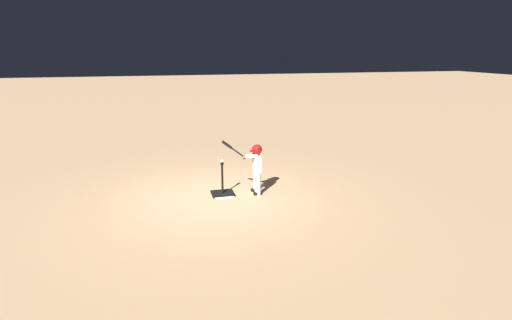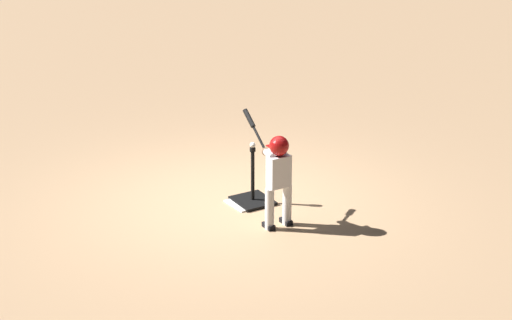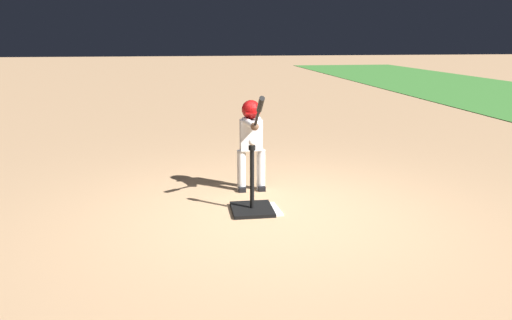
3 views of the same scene
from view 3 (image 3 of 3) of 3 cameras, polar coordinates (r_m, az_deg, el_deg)
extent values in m
plane|color=tan|center=(5.58, 2.35, -6.39)|extent=(90.00, 90.00, 0.00)
cube|color=white|center=(5.72, 0.47, -5.74)|extent=(0.47, 0.47, 0.02)
cube|color=black|center=(5.72, -0.45, -5.66)|extent=(0.52, 0.46, 0.04)
cylinder|color=black|center=(5.61, -0.45, -2.22)|extent=(0.05, 0.05, 0.67)
cylinder|color=black|center=(5.52, -0.46, 1.40)|extent=(0.08, 0.08, 0.05)
cylinder|color=silver|center=(6.43, 0.56, -1.12)|extent=(0.11, 0.11, 0.53)
cube|color=black|center=(6.48, 0.59, -3.17)|extent=(0.18, 0.09, 0.06)
cylinder|color=silver|center=(6.39, -1.68, -1.21)|extent=(0.11, 0.11, 0.53)
cube|color=black|center=(6.44, -1.64, -3.28)|extent=(0.18, 0.09, 0.06)
cube|color=silver|center=(6.31, -0.56, 2.88)|extent=(0.15, 0.28, 0.39)
sphere|color=brown|center=(6.25, -0.57, 5.68)|extent=(0.20, 0.20, 0.20)
sphere|color=maroon|center=(6.25, -0.57, 5.80)|extent=(0.24, 0.24, 0.24)
cube|color=maroon|center=(6.16, -0.43, 5.39)|extent=(0.12, 0.18, 0.01)
cylinder|color=silver|center=(6.14, 0.05, 4.27)|extent=(0.33, 0.17, 0.11)
cylinder|color=silver|center=(6.12, -0.77, 4.24)|extent=(0.33, 0.17, 0.11)
sphere|color=brown|center=(5.99, -0.14, 3.86)|extent=(0.10, 0.10, 0.10)
cylinder|color=black|center=(5.72, 0.25, 5.34)|extent=(0.51, 0.04, 0.41)
cylinder|color=black|center=(5.55, 0.52, 6.37)|extent=(0.24, 0.07, 0.21)
cylinder|color=black|center=(6.01, -0.16, 3.77)|extent=(0.04, 0.05, 0.05)
sphere|color=white|center=(5.50, -0.46, 2.03)|extent=(0.07, 0.07, 0.07)
camera|label=1|loc=(10.27, 61.25, 14.37)|focal=28.00mm
camera|label=2|loc=(13.91, 13.98, 21.32)|focal=50.00mm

